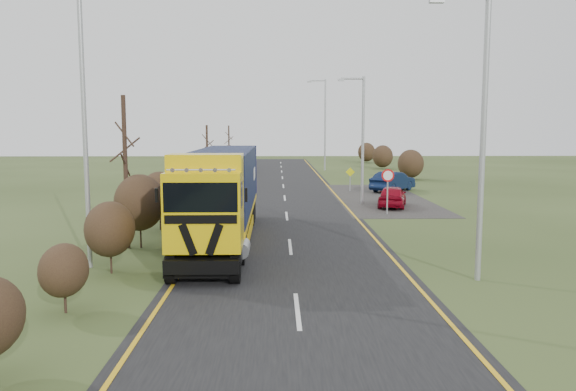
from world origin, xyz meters
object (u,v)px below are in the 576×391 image
at_px(car_blue_sedan, 393,182).
at_px(speed_sign, 388,182).
at_px(car_red_hatchback, 392,196).
at_px(streetlight_near, 480,126).
at_px(lorry, 223,189).

xyz_separation_m(car_blue_sedan, speed_sign, (-2.70, -11.53, 1.04)).
relative_size(car_red_hatchback, streetlight_near, 0.44).
distance_m(lorry, car_red_hatchback, 13.99).
distance_m(car_blue_sedan, speed_sign, 11.89).
relative_size(lorry, car_blue_sedan, 3.11).
bearing_deg(speed_sign, streetlight_near, -89.61).
height_order(streetlight_near, speed_sign, streetlight_near).
relative_size(lorry, speed_sign, 5.59).
bearing_deg(car_blue_sedan, car_red_hatchback, 117.48).
bearing_deg(car_blue_sedan, speed_sign, 116.21).
bearing_deg(streetlight_near, lorry, 143.90).
height_order(car_red_hatchback, car_blue_sedan, car_blue_sedan).
relative_size(car_red_hatchback, car_blue_sedan, 0.85).
height_order(lorry, car_blue_sedan, lorry).
height_order(car_blue_sedan, speed_sign, speed_sign).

